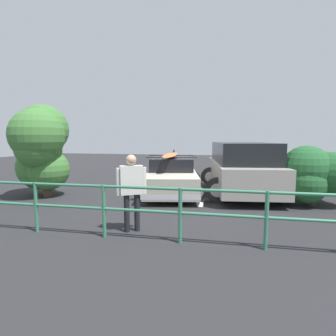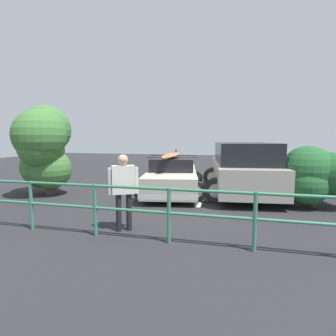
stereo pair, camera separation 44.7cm
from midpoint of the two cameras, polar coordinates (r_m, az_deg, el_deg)
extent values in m
cube|color=#28282B|center=(9.65, 4.05, -5.30)|extent=(44.00, 44.00, 0.02)
cube|color=silver|center=(9.46, 6.79, -5.50)|extent=(0.12, 3.83, 0.00)
cube|color=#B7B29E|center=(9.56, -0.57, -2.32)|extent=(2.50, 4.72, 0.64)
cube|color=black|center=(9.67, -0.54, 1.00)|extent=(1.86, 2.39, 0.44)
cube|color=silver|center=(7.44, -1.14, -6.42)|extent=(1.70, 0.42, 0.14)
cube|color=silver|center=(11.76, -0.22, -1.67)|extent=(1.70, 0.42, 0.14)
cylinder|color=black|center=(8.24, 5.09, -5.04)|extent=(0.63, 0.18, 0.63)
cylinder|color=#B7B7BC|center=(8.24, 5.09, -5.04)|extent=(0.35, 0.19, 0.35)
cylinder|color=black|center=(8.30, -6.84, -4.97)|extent=(0.63, 0.18, 0.63)
cylinder|color=#B7B7BC|center=(8.30, -6.84, -4.97)|extent=(0.35, 0.19, 0.35)
cylinder|color=black|center=(10.97, 4.15, -2.16)|extent=(0.63, 0.18, 0.63)
cylinder|color=#B7B7BC|center=(10.97, 4.15, -2.16)|extent=(0.35, 0.19, 0.35)
cylinder|color=black|center=(11.02, -4.79, -2.13)|extent=(0.63, 0.18, 0.63)
cylinder|color=#B7B7BC|center=(11.02, -4.79, -2.13)|extent=(0.35, 0.19, 0.35)
cylinder|color=black|center=(9.06, -0.67, 2.28)|extent=(1.74, 0.36, 0.03)
cylinder|color=black|center=(10.24, -0.44, 2.76)|extent=(1.74, 0.36, 0.03)
ellipsoid|color=orange|center=(9.51, -0.82, 2.84)|extent=(0.67, 2.88, 0.09)
cone|color=black|center=(10.63, 0.09, 3.84)|extent=(0.10, 0.10, 0.14)
cube|color=#9E998E|center=(9.64, 14.38, -1.33)|extent=(2.53, 4.93, 0.87)
cube|color=black|center=(9.57, 14.51, 3.31)|extent=(2.24, 3.88, 0.69)
cylinder|color=black|center=(12.04, 12.46, 0.71)|extent=(0.71, 0.27, 0.69)
cylinder|color=black|center=(8.56, 22.45, -4.61)|extent=(0.76, 0.22, 0.76)
cylinder|color=#B7B7BC|center=(8.56, 22.45, -4.61)|extent=(0.42, 0.23, 0.42)
cylinder|color=black|center=(8.18, 9.12, -4.69)|extent=(0.76, 0.22, 0.76)
cylinder|color=#B7B7BC|center=(8.18, 9.12, -4.69)|extent=(0.42, 0.23, 0.42)
cylinder|color=black|center=(11.25, 18.10, -1.90)|extent=(0.76, 0.22, 0.76)
cylinder|color=#B7B7BC|center=(11.25, 18.10, -1.90)|extent=(0.42, 0.23, 0.42)
cylinder|color=black|center=(10.97, 8.01, -1.86)|extent=(0.76, 0.22, 0.76)
cylinder|color=#B7B7BC|center=(10.97, 8.01, -1.86)|extent=(0.42, 0.23, 0.42)
cylinder|color=black|center=(5.66, -9.04, -9.53)|extent=(0.12, 0.12, 0.80)
cylinder|color=black|center=(5.64, -11.25, -9.64)|extent=(0.12, 0.12, 0.80)
cube|color=silver|center=(5.50, -10.28, -2.59)|extent=(0.49, 0.38, 0.60)
sphere|color=#D6A884|center=(5.45, -10.37, 1.75)|extent=(0.22, 0.22, 0.22)
cylinder|color=silver|center=(5.54, -7.46, -2.73)|extent=(0.08, 0.08, 0.56)
cylinder|color=silver|center=(5.48, -13.13, -2.95)|extent=(0.08, 0.08, 0.56)
cylinder|color=#387F5B|center=(4.87, 18.14, -10.86)|extent=(0.07, 0.07, 1.05)
cylinder|color=#387F5B|center=(4.92, 0.04, -10.35)|extent=(0.07, 0.07, 1.05)
cylinder|color=#387F5B|center=(5.42, -16.09, -9.04)|extent=(0.07, 0.07, 1.05)
cylinder|color=#387F5B|center=(6.25, -28.65, -7.52)|extent=(0.07, 0.07, 1.05)
cylinder|color=#387F5B|center=(5.00, -8.52, -4.27)|extent=(10.61, 0.23, 0.06)
cylinder|color=#387F5B|center=(5.10, -8.44, -9.19)|extent=(10.61, 0.23, 0.06)
cylinder|color=#4C3828|center=(9.87, -25.98, -3.74)|extent=(0.30, 0.30, 0.64)
sphere|color=#427A38|center=(9.43, -27.83, 6.35)|extent=(1.69, 1.69, 1.69)
sphere|color=#427A38|center=(9.98, -26.41, 3.35)|extent=(1.13, 1.13, 1.13)
sphere|color=#427A38|center=(9.92, -26.77, 7.50)|extent=(1.66, 1.66, 1.66)
sphere|color=#427A38|center=(9.37, -28.09, 3.88)|extent=(1.27, 1.27, 1.27)
sphere|color=#427A38|center=(10.22, -27.30, 0.10)|extent=(1.51, 1.51, 1.51)
sphere|color=#427A38|center=(9.73, -25.77, -0.34)|extent=(1.36, 1.36, 1.36)
sphere|color=#427A38|center=(10.30, -26.88, 4.83)|extent=(1.28, 1.28, 1.28)
cylinder|color=#4C3828|center=(8.70, 27.35, -6.01)|extent=(0.27, 0.27, 0.37)
sphere|color=#235B2D|center=(9.02, 29.17, -0.75)|extent=(1.26, 1.26, 1.26)
sphere|color=#235B2D|center=(8.70, 31.16, -1.04)|extent=(1.24, 1.24, 1.24)
sphere|color=#235B2D|center=(8.52, 26.55, -0.26)|extent=(1.39, 1.39, 1.39)
sphere|color=#235B2D|center=(8.40, 26.47, -3.00)|extent=(1.18, 1.18, 1.18)
camera|label=1|loc=(0.22, -91.43, -0.16)|focal=28.00mm
camera|label=2|loc=(0.22, 88.57, 0.16)|focal=28.00mm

